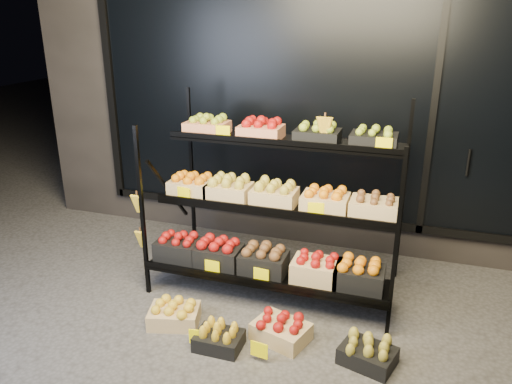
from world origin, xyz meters
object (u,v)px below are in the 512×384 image
(display_rack, at_px, (273,206))
(floor_crate_midleft, at_px, (219,338))
(floor_crate_left, at_px, (174,313))
(floor_crate_midright, at_px, (281,329))

(display_rack, bearing_deg, floor_crate_midleft, -97.99)
(display_rack, relative_size, floor_crate_left, 4.90)
(floor_crate_midleft, xyz_separation_m, floor_crate_midright, (0.41, 0.24, 0.01))
(floor_crate_left, bearing_deg, floor_crate_midleft, -35.57)
(display_rack, bearing_deg, floor_crate_midright, -68.46)
(floor_crate_left, relative_size, floor_crate_midright, 0.95)
(display_rack, distance_m, floor_crate_left, 1.19)
(floor_crate_left, bearing_deg, floor_crate_midright, -10.48)
(display_rack, distance_m, floor_crate_midright, 1.03)
(display_rack, bearing_deg, floor_crate_left, -127.10)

